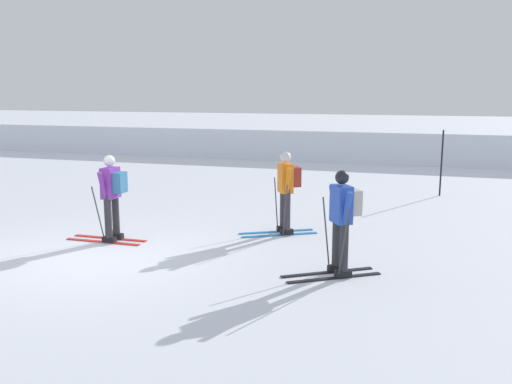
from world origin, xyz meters
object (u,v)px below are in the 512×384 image
Objects in this scene: skier_orange at (286,188)px; trail_marker_pole at (441,163)px; skier_blue at (342,217)px; skier_purple at (112,194)px.

trail_marker_pole is (3.17, 5.30, -0.03)m from skier_orange.
skier_blue is at bearing -102.56° from trail_marker_pole.
trail_marker_pole reaches higher than skier_orange.
skier_orange is at bearing 27.08° from skier_purple.
skier_purple is at bearing -132.33° from trail_marker_pole.
skier_blue is 7.77m from trail_marker_pole.
skier_purple is 0.92× the size of trail_marker_pole.
skier_blue is 4.64m from skier_purple.
skier_blue is at bearing -8.58° from skier_purple.
skier_orange is 6.17m from trail_marker_pole.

